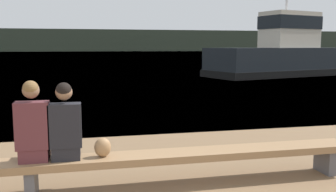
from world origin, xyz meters
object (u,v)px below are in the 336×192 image
(bench_main, at_px, (31,167))
(person_right, at_px, (65,126))
(tugboat_red, at_px, (284,56))
(shopping_bag, at_px, (103,147))
(person_left, at_px, (33,127))

(bench_main, height_order, person_right, person_right)
(tugboat_red, bearing_deg, shopping_bag, 128.40)
(person_right, height_order, tugboat_red, tugboat_red)
(bench_main, relative_size, shopping_bag, 35.35)
(bench_main, bearing_deg, tugboat_red, 52.45)
(person_left, distance_m, tugboat_red, 21.55)
(shopping_bag, relative_size, tugboat_red, 0.02)
(person_right, distance_m, tugboat_red, 21.32)
(bench_main, xyz_separation_m, tugboat_red, (13.15, 17.11, 0.88))
(bench_main, xyz_separation_m, person_left, (0.05, 0.00, 0.50))
(person_right, xyz_separation_m, shopping_bag, (0.45, -0.00, -0.29))
(shopping_bag, bearing_deg, tugboat_red, 54.34)
(bench_main, bearing_deg, shopping_bag, 0.18)
(person_left, xyz_separation_m, shopping_bag, (0.83, 0.00, -0.31))
(bench_main, distance_m, shopping_bag, 0.90)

